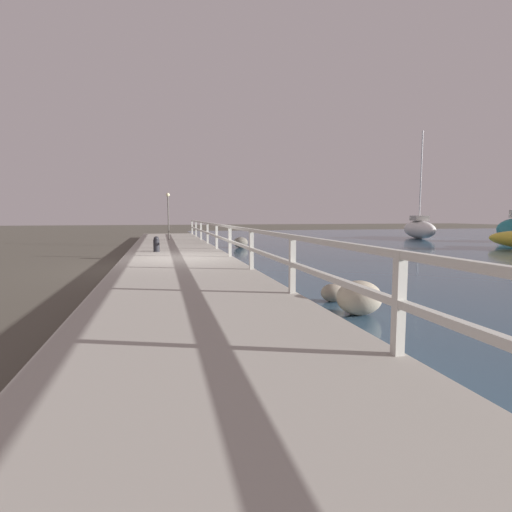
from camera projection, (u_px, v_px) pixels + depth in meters
name	position (u px, v px, depth m)	size (l,w,h in m)	color
ground_plane	(179.00, 267.00, 12.98)	(120.00, 120.00, 0.00)	#4C473D
dock_walkway	(179.00, 262.00, 12.96)	(3.59, 36.00, 0.29)	#9E998E
railing	(230.00, 235.00, 13.27)	(0.10, 32.50, 1.03)	beige
boulder_near_dock	(333.00, 293.00, 7.69)	(0.47, 0.42, 0.35)	slate
boulder_mid_strip	(359.00, 298.00, 6.68)	(0.77, 0.69, 0.58)	gray
boulder_water_edge	(241.00, 242.00, 20.57)	(0.74, 0.66, 0.55)	#666056
mooring_bollard	(156.00, 244.00, 15.07)	(0.23, 0.23, 0.59)	black
dock_lamp	(168.00, 208.00, 22.53)	(0.21, 0.21, 2.64)	#514C47
sailboat_white	(419.00, 229.00, 28.86)	(3.02, 5.91, 7.62)	white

